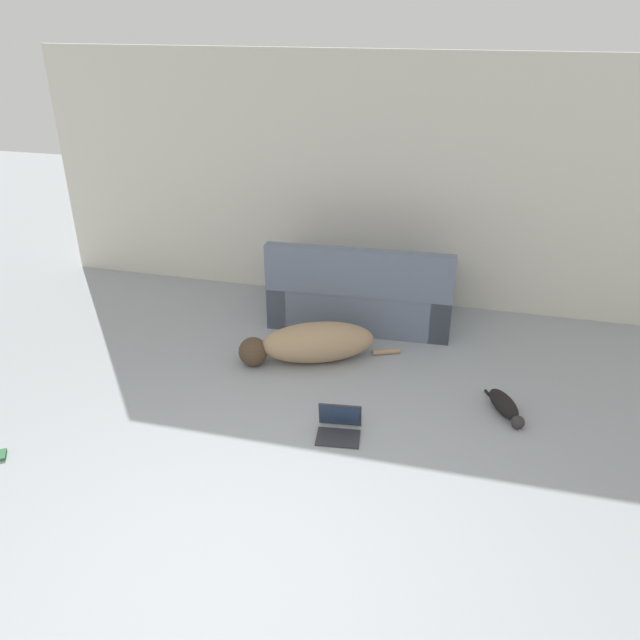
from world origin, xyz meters
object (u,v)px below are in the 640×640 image
at_px(dog, 311,343).
at_px(cat, 505,406).
at_px(laptop_open, 339,424).
at_px(couch, 362,295).

bearing_deg(dog, cat, 142.94).
height_order(dog, laptop_open, dog).
distance_m(cat, laptop_open, 1.39).
height_order(cat, laptop_open, laptop_open).
bearing_deg(laptop_open, cat, 18.14).
relative_size(couch, cat, 3.43).
bearing_deg(cat, laptop_open, -93.22).
distance_m(dog, laptop_open, 1.14).
bearing_deg(dog, couch, -129.96).
xyz_separation_m(cat, laptop_open, (-1.26, -0.59, 0.01)).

